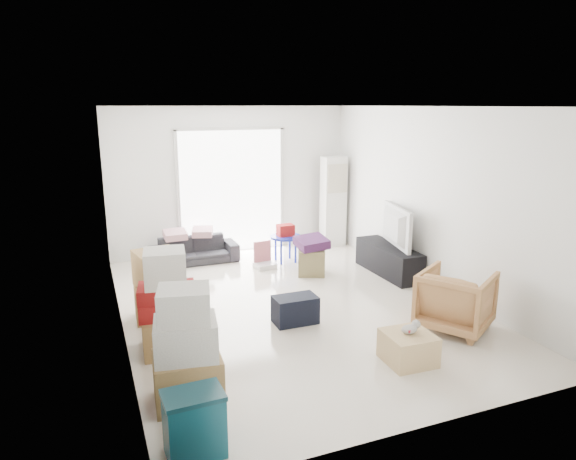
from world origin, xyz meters
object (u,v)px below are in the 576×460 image
(tv_console, at_px, (389,260))
(ottoman, at_px, (311,261))
(television, at_px, (389,241))
(kids_table, at_px, (285,235))
(armchair, at_px, (456,297))
(sofa, at_px, (194,246))
(storage_bins, at_px, (194,424))
(ac_tower, at_px, (333,202))
(wood_crate, at_px, (408,348))

(tv_console, bearing_deg, ottoman, 159.17)
(television, bearing_deg, tv_console, 0.00)
(tv_console, height_order, kids_table, kids_table)
(tv_console, bearing_deg, armchair, -100.82)
(armchair, relative_size, ottoman, 1.93)
(television, xyz_separation_m, ottoman, (-1.19, 0.45, -0.34))
(sofa, bearing_deg, armchair, -58.45)
(armchair, xyz_separation_m, ottoman, (-0.78, 2.60, -0.20))
(television, distance_m, storage_bins, 5.12)
(tv_console, bearing_deg, television, 0.00)
(tv_console, distance_m, sofa, 3.38)
(storage_bins, bearing_deg, ottoman, 54.22)
(television, relative_size, armchair, 1.37)
(ac_tower, bearing_deg, wood_crate, -106.79)
(tv_console, distance_m, television, 0.31)
(ac_tower, height_order, storage_bins, ac_tower)
(ottoman, height_order, wood_crate, ottoman)
(television, height_order, armchair, armchair)
(armchair, relative_size, wood_crate, 1.66)
(sofa, xyz_separation_m, wood_crate, (1.41, -4.46, -0.13))
(armchair, bearing_deg, sofa, -0.54)
(storage_bins, bearing_deg, tv_console, 40.30)
(ac_tower, height_order, sofa, ac_tower)
(kids_table, bearing_deg, tv_console, -43.43)
(television, bearing_deg, ottoman, 81.90)
(ottoman, xyz_separation_m, wood_crate, (-0.25, -3.11, -0.05))
(ottoman, xyz_separation_m, kids_table, (-0.14, 0.81, 0.27))
(sofa, bearing_deg, ottoman, -39.37)
(television, bearing_deg, ac_tower, 14.20)
(television, height_order, wood_crate, television)
(sofa, height_order, storage_bins, sofa)
(kids_table, bearing_deg, television, -43.43)
(ac_tower, xyz_separation_m, sofa, (-2.80, -0.15, -0.58))
(armchair, height_order, kids_table, armchair)
(storage_bins, relative_size, kids_table, 0.81)
(kids_table, height_order, wood_crate, kids_table)
(television, distance_m, sofa, 3.39)
(armchair, bearing_deg, ac_tower, -37.26)
(television, bearing_deg, armchair, -178.09)
(armchair, distance_m, kids_table, 3.53)
(ac_tower, height_order, ottoman, ac_tower)
(storage_bins, relative_size, wood_crate, 1.10)
(wood_crate, bearing_deg, sofa, 107.55)
(tv_console, distance_m, armchair, 2.19)
(sofa, bearing_deg, storage_bins, -101.73)
(kids_table, bearing_deg, armchair, -74.87)
(ac_tower, distance_m, wood_crate, 4.87)
(ac_tower, xyz_separation_m, wood_crate, (-1.39, -4.61, -0.71))
(armchair, height_order, wood_crate, armchair)
(television, relative_size, wood_crate, 2.28)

